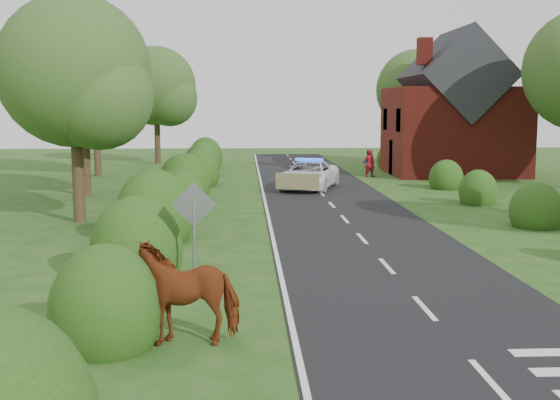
{
  "coord_description": "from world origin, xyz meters",
  "views": [
    {
      "loc": [
        -3.79,
        -14.3,
        4.25
      ],
      "look_at": [
        -2.68,
        8.05,
        1.3
      ],
      "focal_mm": 45.0,
      "sensor_mm": 36.0,
      "label": 1
    }
  ],
  "objects": [
    {
      "name": "road",
      "position": [
        0.0,
        15.0,
        0.01
      ],
      "size": [
        6.0,
        70.0,
        0.02
      ],
      "primitive_type": "cube",
      "color": "black",
      "rests_on": "ground"
    },
    {
      "name": "tree_left_a",
      "position": [
        -9.75,
        11.86,
        5.34
      ],
      "size": [
        5.74,
        5.6,
        8.38
      ],
      "color": "#332316",
      "rests_on": "ground"
    },
    {
      "name": "police_van",
      "position": [
        -0.43,
        22.33,
        0.73
      ],
      "size": [
        3.92,
        5.78,
        1.62
      ],
      "rotation": [
        0.0,
        0.0,
        -0.31
      ],
      "color": "white",
      "rests_on": "ground"
    },
    {
      "name": "cow",
      "position": [
        -4.85,
        -1.67,
        0.77
      ],
      "size": [
        2.28,
        1.35,
        1.55
      ],
      "primitive_type": "imported",
      "rotation": [
        0.0,
        0.0,
        -1.48
      ],
      "color": "brown",
      "rests_on": "ground"
    },
    {
      "name": "tree_right_c",
      "position": [
        9.27,
        37.85,
        5.34
      ],
      "size": [
        6.15,
        6.0,
        8.58
      ],
      "color": "#332316",
      "rests_on": "ground"
    },
    {
      "name": "hedgerow_left",
      "position": [
        -6.51,
        11.69,
        0.75
      ],
      "size": [
        2.75,
        50.41,
        3.0
      ],
      "color": "#253C18",
      "rests_on": "ground"
    },
    {
      "name": "tree_left_b",
      "position": [
        -11.25,
        19.86,
        5.04
      ],
      "size": [
        5.74,
        5.6,
        8.07
      ],
      "color": "#332316",
      "rests_on": "ground"
    },
    {
      "name": "tree_left_c",
      "position": [
        -12.7,
        29.83,
        6.53
      ],
      "size": [
        6.97,
        6.8,
        10.22
      ],
      "color": "#332316",
      "rests_on": "ground"
    },
    {
      "name": "hedgerow_right",
      "position": [
        6.6,
        11.21,
        0.55
      ],
      "size": [
        2.1,
        45.78,
        2.1
      ],
      "color": "#253C18",
      "rests_on": "ground"
    },
    {
      "name": "pedestrian_purple",
      "position": [
        3.86,
        28.69,
        0.85
      ],
      "size": [
        1.02,
        0.93,
        1.69
      ],
      "primitive_type": "imported",
      "rotation": [
        0.0,
        0.0,
        2.71
      ],
      "color": "#3E195A",
      "rests_on": "ground"
    },
    {
      "name": "house",
      "position": [
        9.49,
        30.0,
        3.79
      ],
      "size": [
        8.0,
        7.4,
        9.17
      ],
      "color": "maroon",
      "rests_on": "ground"
    },
    {
      "name": "pedestrian_red",
      "position": [
        3.88,
        28.49,
        0.85
      ],
      "size": [
        0.65,
        0.46,
        1.7
      ],
      "primitive_type": "imported",
      "rotation": [
        0.0,
        0.0,
        3.06
      ],
      "color": "#A3111C",
      "rests_on": "ground"
    },
    {
      "name": "road_sign",
      "position": [
        -5.0,
        2.0,
        1.65
      ],
      "size": [
        1.06,
        0.08,
        2.53
      ],
      "color": "gray",
      "rests_on": "ground"
    },
    {
      "name": "road_markings",
      "position": [
        -1.6,
        12.93,
        0.03
      ],
      "size": [
        4.96,
        70.0,
        0.01
      ],
      "color": "white",
      "rests_on": "road"
    },
    {
      "name": "tree_left_d",
      "position": [
        -10.23,
        39.85,
        5.64
      ],
      "size": [
        6.15,
        6.0,
        8.89
      ],
      "color": "#332316",
      "rests_on": "ground"
    },
    {
      "name": "ground",
      "position": [
        0.0,
        0.0,
        0.0
      ],
      "size": [
        120.0,
        120.0,
        0.0
      ],
      "primitive_type": "plane",
      "color": "#1B4C14"
    }
  ]
}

